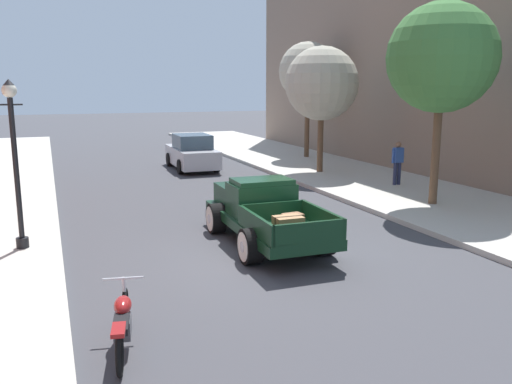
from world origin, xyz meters
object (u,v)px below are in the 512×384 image
hotrod_truck_dark_green (263,212)px  street_tree_second (322,84)px  car_background_silver (192,153)px  pedestrian_sidewalk_right (398,160)px  street_tree_nearest (442,58)px  motorcycle_parked (123,322)px  street_tree_third (308,72)px  street_lamp_near (15,152)px

hotrod_truck_dark_green → street_tree_second: size_ratio=0.92×
car_background_silver → street_tree_second: size_ratio=0.80×
pedestrian_sidewalk_right → street_tree_nearest: size_ratio=0.26×
hotrod_truck_dark_green → pedestrian_sidewalk_right: 8.77m
motorcycle_parked → hotrod_truck_dark_green: bearing=48.3°
pedestrian_sidewalk_right → hotrod_truck_dark_green: bearing=-147.8°
street_tree_second → street_tree_third: 5.11m
motorcycle_parked → street_tree_nearest: street_tree_nearest is taller
street_tree_third → car_background_silver: bearing=-170.1°
car_background_silver → pedestrian_sidewalk_right: size_ratio=2.63×
motorcycle_parked → street_tree_second: 17.08m
hotrod_truck_dark_green → motorcycle_parked: hotrod_truck_dark_green is taller
car_background_silver → street_lamp_near: bearing=-121.9°
motorcycle_parked → car_background_silver: 17.67m
pedestrian_sidewalk_right → motorcycle_parked: bearing=-141.2°
street_tree_third → motorcycle_parked: bearing=-123.8°
car_background_silver → street_tree_nearest: street_tree_nearest is taller
motorcycle_parked → street_lamp_near: bearing=105.5°
street_tree_second → street_lamp_near: bearing=-147.2°
street_tree_second → motorcycle_parked: bearing=-127.9°
car_background_silver → street_lamp_near: size_ratio=1.13×
street_tree_second → street_tree_third: bearing=70.0°
hotrod_truck_dark_green → street_tree_third: size_ratio=0.83×
motorcycle_parked → street_lamp_near: size_ratio=0.54×
street_lamp_near → street_tree_second: 14.14m
car_background_silver → street_tree_second: 6.83m
motorcycle_parked → street_tree_second: bearing=52.1°
car_background_silver → pedestrian_sidewalk_right: 9.69m
pedestrian_sidewalk_right → street_tree_second: bearing=107.0°
street_lamp_near → street_tree_second: street_tree_second is taller
car_background_silver → pedestrian_sidewalk_right: (6.04, -7.57, 0.32)m
street_lamp_near → hotrod_truck_dark_green: bearing=-10.3°
car_background_silver → street_tree_second: (4.84, -3.62, 3.18)m
pedestrian_sidewalk_right → street_tree_nearest: bearing=-106.3°
street_tree_third → street_tree_second: bearing=-110.0°
street_tree_second → street_tree_nearest: bearing=-87.9°
car_background_silver → street_tree_third: size_ratio=0.73×
car_background_silver → street_tree_third: bearing=9.9°
motorcycle_parked → pedestrian_sidewalk_right: (11.47, 9.24, 0.64)m
street_lamp_near → car_background_silver: bearing=58.1°
street_tree_nearest → pedestrian_sidewalk_right: bearing=73.7°
hotrod_truck_dark_green → street_tree_nearest: street_tree_nearest is taller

